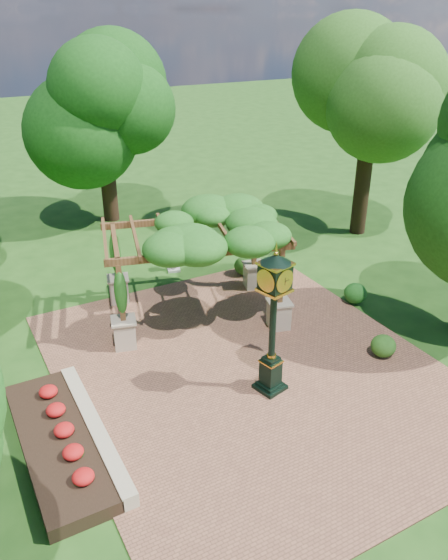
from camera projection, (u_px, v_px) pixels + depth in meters
ground at (269, 390)px, 14.65m from camera, size 120.00×120.00×0.00m
brick_plaza at (249, 370)px, 15.43m from camera, size 10.00×12.00×0.04m
border_wall at (95, 429)px, 12.98m from camera, size 0.35×5.00×0.40m
flower_bed at (57, 443)px, 12.60m from camera, size 1.50×5.00×0.36m
pedestal_clock at (273, 312)px, 13.59m from camera, size 0.95×0.95×4.01m
pergola at (194, 233)px, 16.97m from camera, size 6.34×4.87×3.53m
sundial at (173, 261)px, 21.17m from camera, size 0.59×0.59×0.87m
shrub_front at (383, 346)px, 15.88m from camera, size 0.86×0.86×0.66m
shrub_mid at (355, 293)px, 18.78m from camera, size 0.87×0.87×0.70m
shrub_back at (244, 266)px, 20.79m from camera, size 0.78×0.78×0.70m
tree_north at (101, 110)px, 24.23m from camera, size 4.62×4.62×7.49m
tree_east_far at (374, 81)px, 22.09m from camera, size 4.51×4.51×9.54m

